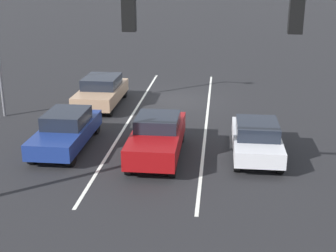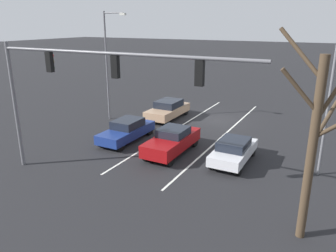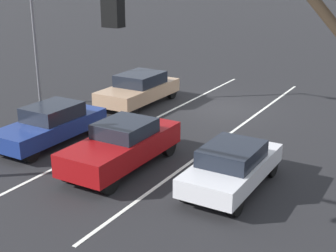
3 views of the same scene
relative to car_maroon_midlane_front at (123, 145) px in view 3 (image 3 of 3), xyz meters
The scene contains 8 objects.
ground_plane 8.06m from the car_maroon_midlane_front, 89.34° to the right, with size 240.00×240.00×0.00m, color black.
lane_stripe_left_divider 5.16m from the car_maroon_midlane_front, 109.81° to the right, with size 0.12×18.45×0.01m, color silver.
lane_stripe_center_divider 5.23m from the car_maroon_midlane_front, 68.26° to the right, with size 0.12×18.45×0.01m, color silver.
car_maroon_midlane_front is the anchor object (origin of this frame).
car_silver_leftlane_front 3.74m from the car_maroon_midlane_front, behind, with size 1.74×4.11×1.40m.
car_navy_rightlane_front 3.75m from the car_maroon_midlane_front, ahead, with size 1.73×4.61×1.45m.
car_tan_rightlane_second 7.63m from the car_maroon_midlane_front, 60.14° to the right, with size 1.95×4.64×1.51m.
street_lamp_right_shoulder 9.78m from the car_maroon_midlane_front, 28.54° to the right, with size 2.04×0.24×8.47m.
Camera 3 is at (-8.63, 19.59, 6.29)m, focal length 50.00 mm.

